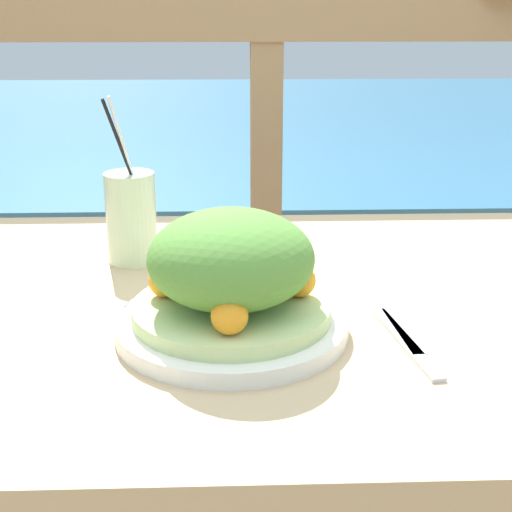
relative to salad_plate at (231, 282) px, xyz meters
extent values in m
cube|color=tan|center=(0.08, 0.10, -0.08)|extent=(1.24, 0.78, 0.04)
cube|color=#937551|center=(0.08, 0.83, 0.27)|extent=(2.80, 0.08, 0.09)
cube|color=#937551|center=(0.08, 0.83, -0.27)|extent=(0.07, 0.07, 0.99)
cube|color=teal|center=(0.08, 3.33, -0.53)|extent=(12.00, 4.00, 0.47)
cylinder|color=white|center=(0.00, 0.00, -0.05)|extent=(0.27, 0.27, 0.02)
cylinder|color=#C6DB8E|center=(0.00, 0.00, -0.04)|extent=(0.23, 0.23, 0.02)
ellipsoid|color=#568E38|center=(0.00, 0.00, 0.03)|extent=(0.19, 0.19, 0.11)
sphere|color=orange|center=(0.08, 0.02, -0.01)|extent=(0.04, 0.04, 0.04)
sphere|color=orange|center=(0.02, 0.08, -0.01)|extent=(0.04, 0.04, 0.04)
sphere|color=orange|center=(-0.08, 0.02, -0.01)|extent=(0.04, 0.04, 0.04)
sphere|color=orange|center=(0.00, -0.08, -0.01)|extent=(0.04, 0.04, 0.04)
cylinder|color=beige|center=(-0.15, 0.25, 0.00)|extent=(0.07, 0.07, 0.14)
cylinder|color=black|center=(-0.14, 0.24, 0.07)|extent=(0.07, 0.03, 0.21)
cylinder|color=white|center=(-0.14, 0.24, 0.08)|extent=(0.05, 0.03, 0.21)
cube|color=silver|center=(0.20, 0.02, -0.06)|extent=(0.03, 0.18, 0.00)
cube|color=silver|center=(0.20, -0.04, -0.06)|extent=(0.04, 0.18, 0.00)
camera|label=1|loc=(0.00, -0.76, 0.30)|focal=50.00mm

